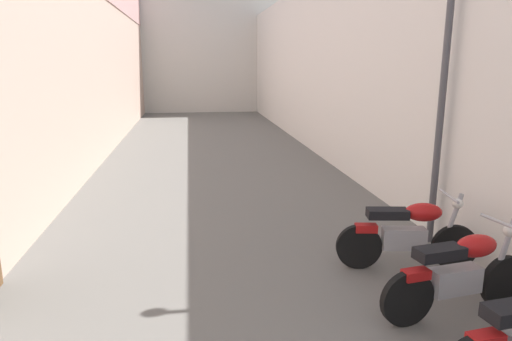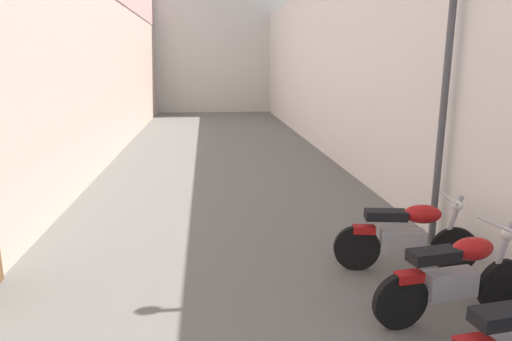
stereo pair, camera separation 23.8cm
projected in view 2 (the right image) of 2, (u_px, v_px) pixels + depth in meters
The scene contains 7 objects.
ground_plane at pixel (226, 179), 10.79m from camera, with size 41.96×41.96×0.00m, color #66635E.
building_left at pixel (89, 4), 11.41m from camera, with size 0.45×25.96×8.06m.
building_right at pixel (341, 66), 12.47m from camera, with size 0.45×25.96×5.11m.
building_far_end at pixel (212, 49), 25.48m from camera, with size 9.11×2.00×6.78m, color beige.
motorcycle_fourth at pixel (456, 276), 4.78m from camera, with size 1.84×0.58×1.04m.
motorcycle_fifth at pixel (407, 234), 5.93m from camera, with size 1.84×0.58×1.04m.
street_lamp at pixel (442, 57), 6.31m from camera, with size 0.79×0.18×4.68m.
Camera 2 is at (-0.42, 0.51, 2.66)m, focal length 32.32 mm.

